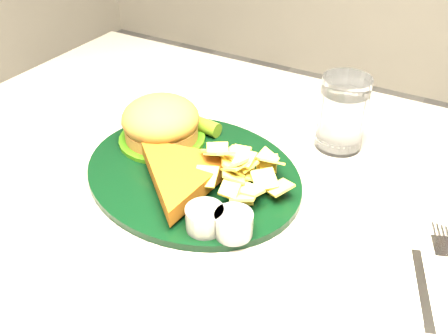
# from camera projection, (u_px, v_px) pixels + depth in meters

# --- Properties ---
(dinner_plate) EXTENTS (0.41, 0.38, 0.08)m
(dinner_plate) POSITION_uv_depth(u_px,v_px,m) (192.00, 154.00, 0.73)
(dinner_plate) COLOR black
(dinner_plate) RESTS_ON table
(water_glass) EXTENTS (0.09, 0.09, 0.12)m
(water_glass) POSITION_uv_depth(u_px,v_px,m) (342.00, 113.00, 0.78)
(water_glass) COLOR white
(water_glass) RESTS_ON table
(fork_napkin) EXTENTS (0.17, 0.19, 0.01)m
(fork_napkin) POSITION_uv_depth(u_px,v_px,m) (424.00, 283.00, 0.57)
(fork_napkin) COLOR white
(fork_napkin) RESTS_ON table
(spoon) EXTENTS (0.05, 0.16, 0.01)m
(spoon) POSITION_uv_depth(u_px,v_px,m) (130.00, 133.00, 0.84)
(spoon) COLOR white
(spoon) RESTS_ON table
(ramekin) EXTENTS (0.05, 0.05, 0.03)m
(ramekin) POSITION_uv_depth(u_px,v_px,m) (133.00, 121.00, 0.86)
(ramekin) COLOR silver
(ramekin) RESTS_ON table
(wrapped_straw) EXTENTS (0.19, 0.09, 0.01)m
(wrapped_straw) POSITION_uv_depth(u_px,v_px,m) (284.00, 128.00, 0.86)
(wrapped_straw) COLOR white
(wrapped_straw) RESTS_ON table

